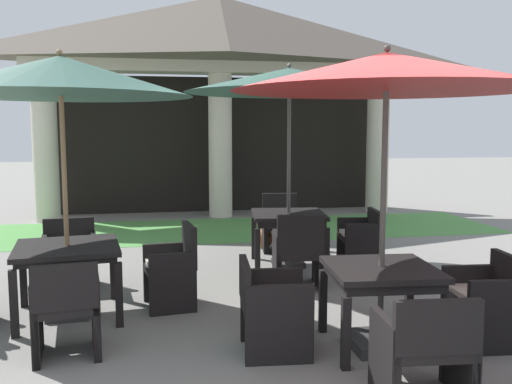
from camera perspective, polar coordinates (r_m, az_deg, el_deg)
ground_plane at (r=4.56m, az=8.73°, el=-18.42°), size 60.00×60.00×0.00m
background_pavilion at (r=12.28m, az=-3.82°, el=14.19°), size 8.43×2.47×4.70m
lawn_strip at (r=10.62m, az=-2.63°, el=-3.84°), size 10.23×2.61×0.01m
patio_table_mid_left at (r=5.97m, az=-18.84°, el=-6.07°), size 1.13×1.13×0.74m
patio_umbrella_mid_left at (r=5.85m, az=-19.48°, el=11.02°), size 2.59×2.59×2.69m
patio_chair_mid_left_east at (r=6.09m, az=-8.59°, el=-7.82°), size 0.57×0.64×0.89m
patio_chair_mid_left_north at (r=7.06m, az=-18.63°, el=-6.18°), size 0.68×0.61×0.83m
patio_chair_mid_left_south at (r=5.00m, az=-18.93°, el=-11.29°), size 0.60×0.59×0.84m
patio_table_mid_right at (r=7.73m, az=3.35°, el=-2.88°), size 1.10×1.10×0.76m
patio_umbrella_mid_right at (r=7.65m, az=3.45°, el=11.29°), size 2.87×2.87×2.79m
patio_chair_mid_right_east at (r=7.96m, az=10.71°, el=-4.66°), size 0.57×0.65×0.79m
patio_chair_mid_right_north at (r=8.78m, az=2.57°, el=-3.44°), size 0.64×0.61×0.88m
patio_chair_mid_right_south at (r=6.77m, az=4.35°, el=-6.31°), size 0.64×0.63×0.92m
patio_table_far_back at (r=4.99m, az=12.77°, el=-8.60°), size 0.98×0.98×0.73m
patio_umbrella_far_back at (r=4.84m, az=13.29°, el=11.59°), size 2.62×2.62×2.61m
patio_chair_far_back_west at (r=4.85m, az=1.60°, el=-11.75°), size 0.62×0.64×0.80m
patio_chair_far_back_east at (r=5.43m, az=22.54°, el=-10.25°), size 0.57×0.61×0.80m
patio_chair_far_back_south at (r=4.21m, az=16.95°, el=-15.10°), size 0.66×0.57×0.80m
terracotta_urn at (r=8.98m, az=0.87°, el=-4.74°), size 0.28×0.28×0.39m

